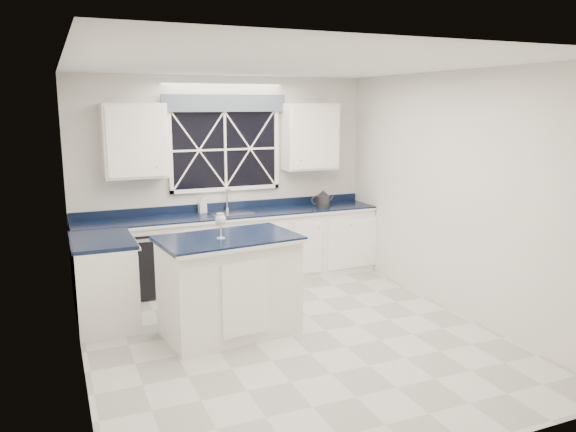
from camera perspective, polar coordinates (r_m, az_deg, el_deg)
name	(u,v)px	position (r m, az deg, el deg)	size (l,w,h in m)	color
ground	(291,336)	(5.87, 0.36, -12.14)	(4.50, 4.50, 0.00)	beige
back_wall	(225,179)	(7.57, -6.43, 3.73)	(4.00, 0.10, 2.70)	silver
base_cabinets	(212,255)	(7.22, -7.73, -3.96)	(3.99, 1.60, 0.90)	white
countertop	(232,215)	(7.36, -5.69, 0.13)	(3.98, 0.64, 0.04)	black
dishwasher	(149,261)	(7.23, -13.97, -4.50)	(0.60, 0.58, 0.82)	black
window	(225,143)	(7.48, -6.41, 7.34)	(1.65, 0.09, 1.26)	black
upper_cabinets	(228,139)	(7.36, -6.14, 7.83)	(3.10, 0.34, 0.90)	white
faucet	(228,199)	(7.51, -6.16, 1.73)	(0.05, 0.20, 0.30)	#BDBDBF
island	(229,285)	(5.82, -6.00, -6.98)	(1.46, 0.98, 1.03)	white
rug	(238,309)	(6.61, -5.11, -9.36)	(1.48, 1.08, 0.02)	#A6A5A1
kettle	(323,199)	(7.79, 3.56, 1.72)	(0.32, 0.23, 0.23)	#2A2A2C
wine_glass	(221,221)	(5.58, -6.86, -0.52)	(0.11, 0.11, 0.25)	silver
soap_bottle	(202,205)	(7.41, -8.70, 1.15)	(0.10, 0.10, 0.22)	silver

